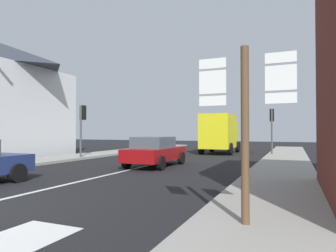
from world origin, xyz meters
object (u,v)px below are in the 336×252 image
(sedan_far, at_px, (155,151))
(traffic_light_far_right, at_px, (272,121))
(delivery_truck, at_px, (220,133))
(route_sign_post, at_px, (245,121))
(traffic_light_near_left, at_px, (82,119))

(sedan_far, bearing_deg, traffic_light_far_right, 62.27)
(sedan_far, xyz_separation_m, delivery_truck, (0.92, 10.05, 0.89))
(delivery_truck, distance_m, route_sign_post, 18.82)
(traffic_light_near_left, bearing_deg, sedan_far, -16.23)
(sedan_far, relative_size, traffic_light_far_right, 1.25)
(delivery_truck, relative_size, route_sign_post, 1.57)
(traffic_light_far_right, bearing_deg, traffic_light_near_left, -144.59)
(traffic_light_near_left, bearing_deg, delivery_truck, 51.05)
(route_sign_post, bearing_deg, traffic_light_near_left, 139.11)
(delivery_truck, xyz_separation_m, traffic_light_far_right, (3.98, -0.72, 0.84))
(delivery_truck, relative_size, traffic_light_near_left, 1.50)
(route_sign_post, bearing_deg, delivery_truck, 104.35)
(delivery_truck, bearing_deg, sedan_far, -95.26)
(route_sign_post, xyz_separation_m, traffic_light_far_right, (-0.69, 17.51, 0.58))
(delivery_truck, height_order, traffic_light_far_right, traffic_light_far_right)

